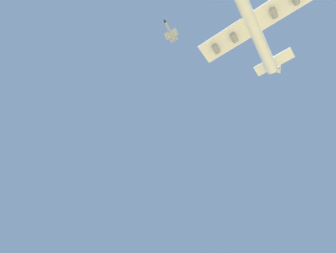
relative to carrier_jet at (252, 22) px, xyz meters
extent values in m
cylinder|color=white|center=(1.29, 0.27, 0.12)|extent=(67.16, 24.75, 6.40)
cone|color=white|center=(-34.50, -6.89, 0.71)|extent=(5.66, 6.32, 5.76)
cube|color=white|center=(-0.65, -0.20, -0.84)|extent=(23.59, 61.07, 5.49)
cylinder|color=gray|center=(3.71, -21.87, -1.32)|extent=(5.63, 4.25, 3.00)
cylinder|color=gray|center=(1.55, -11.12, -2.17)|extent=(5.63, 4.25, 3.00)
cylinder|color=gray|center=(-2.78, 10.38, -3.89)|extent=(5.63, 4.25, 3.00)
cube|color=white|center=(-28.24, -5.03, 8.29)|extent=(8.14, 3.06, 10.42)
cube|color=white|center=(-28.13, -5.59, 0.91)|extent=(11.20, 22.93, 2.32)
cylinder|color=#999EA3|center=(23.47, -37.45, 21.19)|extent=(12.61, 6.28, 1.50)
cone|color=black|center=(30.42, -34.63, 21.19)|extent=(2.42, 2.14, 1.50)
cube|color=#999EA3|center=(22.08, -38.02, 20.99)|extent=(7.09, 9.07, 0.24)
cube|color=#999EA3|center=(18.37, -39.52, 23.14)|extent=(2.30, 1.09, 2.60)
cube|color=#999EA3|center=(18.37, -39.52, 21.39)|extent=(3.66, 5.20, 0.20)
camera|label=1|loc=(63.73, 5.87, -146.62)|focal=29.49mm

